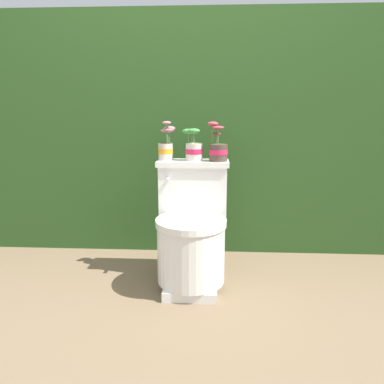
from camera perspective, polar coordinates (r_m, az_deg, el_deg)
ground_plane at (r=2.20m, az=-1.93°, el=-14.80°), size 12.00×12.00×0.00m
hedge_backdrop at (r=3.02m, az=-0.24°, el=9.08°), size 4.34×0.92×1.65m
toilet at (r=2.15m, az=-0.07°, el=-6.47°), size 0.42×0.50×0.71m
potted_plant_left at (r=2.23m, az=-3.96°, el=7.03°), size 0.10×0.09×0.23m
potted_plant_midleft at (r=2.20m, az=0.24°, el=6.76°), size 0.12×0.10×0.19m
potted_plant_middle at (r=2.18m, az=3.99°, el=6.51°), size 0.12×0.11×0.23m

